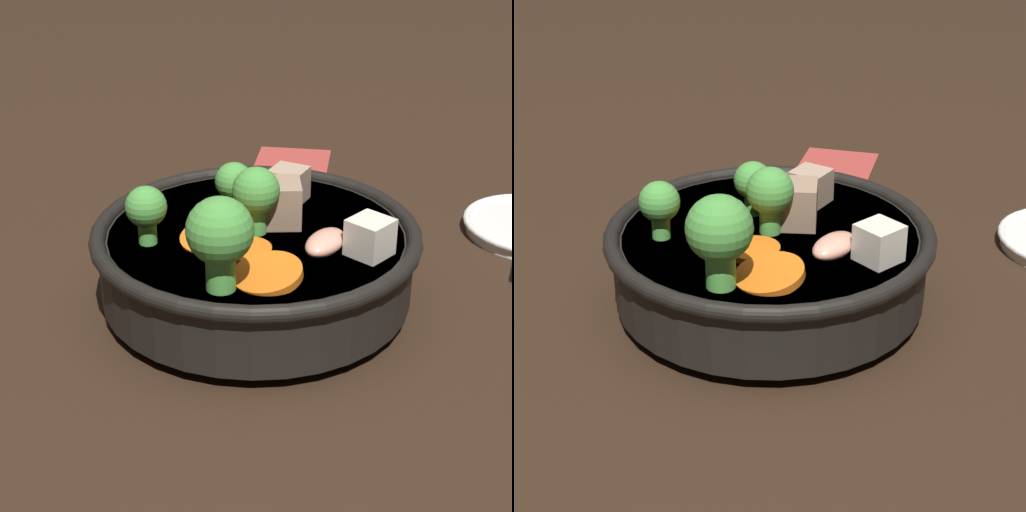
% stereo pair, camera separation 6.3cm
% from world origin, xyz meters
% --- Properties ---
extents(ground_plane, '(3.00, 3.00, 0.00)m').
position_xyz_m(ground_plane, '(0.00, 0.00, 0.00)').
color(ground_plane, black).
extents(stirfry_bowl, '(0.24, 0.24, 0.12)m').
position_xyz_m(stirfry_bowl, '(0.00, 0.00, 0.04)').
color(stirfry_bowl, black).
rests_on(stirfry_bowl, ground_plane).
extents(napkin, '(0.13, 0.10, 0.00)m').
position_xyz_m(napkin, '(-0.26, -0.08, 0.00)').
color(napkin, '#A33833').
rests_on(napkin, ground_plane).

